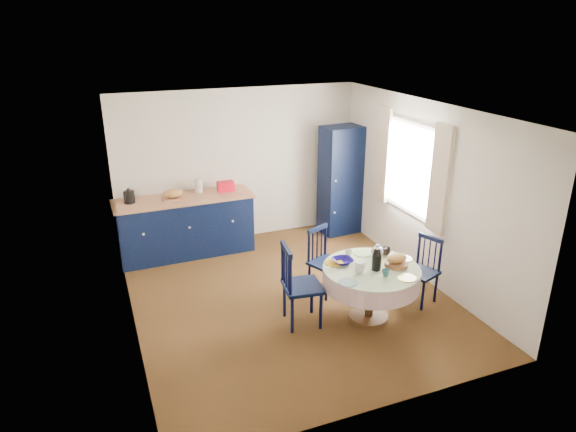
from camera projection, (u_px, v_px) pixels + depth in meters
name	position (u px, v px, depth m)	size (l,w,h in m)	color
floor	(290.00, 298.00, 6.87)	(4.50, 4.50, 0.00)	black
ceiling	(290.00, 110.00, 5.97)	(4.50, 4.50, 0.00)	white
wall_back	(239.00, 166.00, 8.37)	(4.00, 0.02, 2.50)	white
wall_left	(124.00, 233.00, 5.73)	(0.02, 4.50, 2.50)	white
wall_right	(424.00, 192.00, 7.11)	(0.02, 4.50, 2.50)	white
window	(410.00, 168.00, 7.25)	(0.10, 1.74, 1.45)	white
kitchen_counter	(185.00, 225.00, 8.00)	(2.12, 0.69, 1.18)	black
pantry_cabinet	(340.00, 180.00, 8.71)	(0.69, 0.52, 1.85)	black
dining_table	(372.00, 276.00, 6.19)	(1.19, 1.17, 0.98)	#523217
chair_left	(299.00, 285.00, 6.12)	(0.50, 0.52, 1.04)	black
chair_far	(324.00, 260.00, 6.88)	(0.53, 0.52, 0.91)	black
chair_right	(422.00, 270.00, 6.65)	(0.50, 0.51, 0.89)	black
mug_a	(359.00, 270.00, 5.99)	(0.11, 0.11, 0.09)	silver
mug_b	(386.00, 273.00, 5.93)	(0.09, 0.09, 0.09)	#2A606D
mug_c	(386.00, 251.00, 6.47)	(0.12, 0.12, 0.09)	black
mug_d	(348.00, 253.00, 6.42)	(0.09, 0.09, 0.09)	silver
cobalt_bowl	(343.00, 261.00, 6.24)	(0.25, 0.25, 0.06)	#150C65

